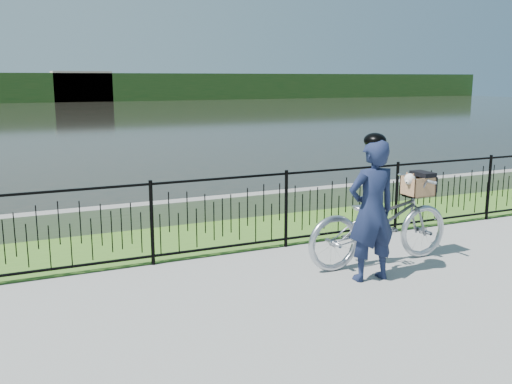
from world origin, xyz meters
name	(u,v)px	position (x,y,z in m)	size (l,w,h in m)	color
ground	(273,293)	(0.00, 0.00, 0.00)	(120.00, 120.00, 0.00)	gray
grass_strip	(200,237)	(0.00, 2.60, 0.00)	(60.00, 2.00, 0.01)	#447223
water	(43,118)	(0.00, 33.00, 0.00)	(120.00, 120.00, 0.00)	black
quay_wall	(181,212)	(0.00, 3.60, 0.20)	(60.00, 0.30, 0.40)	gray
fence	(222,216)	(0.00, 1.60, 0.58)	(14.00, 0.06, 1.15)	black
far_treeline	(21,88)	(0.00, 60.00, 1.50)	(120.00, 6.00, 3.00)	#25451A
far_building_right	(82,86)	(6.00, 58.50, 1.60)	(6.00, 3.00, 3.20)	#B5A492
bicycle_rig	(380,221)	(1.79, 0.40, 0.58)	(2.18, 0.76, 1.22)	#ACAFB8
cyclist	(372,209)	(1.30, -0.07, 0.90)	(0.66, 0.45, 1.82)	#141C39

